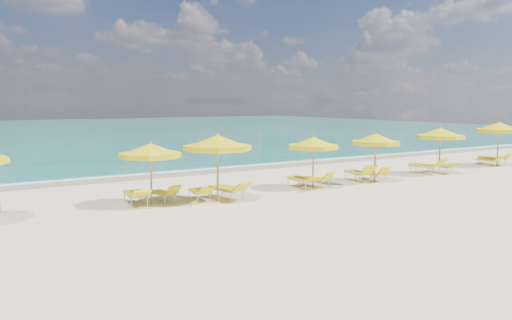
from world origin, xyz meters
TOP-DOWN VIEW (x-y plane):
  - ground_plane at (0.00, 0.00)m, footprint 120.00×120.00m
  - ocean at (0.00, 48.00)m, footprint 120.00×80.00m
  - wet_sand_band at (0.00, 7.40)m, footprint 120.00×2.60m
  - foam_line at (0.00, 8.20)m, footprint 120.00×1.20m
  - whitecap_near at (-6.00, 17.00)m, footprint 14.00×0.36m
  - whitecap_far at (8.00, 24.00)m, footprint 18.00×0.30m
  - umbrella_2 at (-5.18, 0.37)m, footprint 3.00×3.00m
  - umbrella_3 at (-2.86, -0.39)m, footprint 3.22×3.22m
  - umbrella_4 at (1.99, 0.02)m, footprint 2.76×2.76m
  - umbrella_5 at (5.46, -0.20)m, footprint 2.94×2.94m
  - umbrella_6 at (10.16, -0.11)m, footprint 3.01×3.01m
  - umbrella_7 at (15.78, 0.24)m, footprint 3.39×3.39m
  - lounger_2_left at (-5.67, 0.68)m, footprint 0.82×1.99m
  - lounger_2_right at (-4.63, 0.66)m, footprint 0.80×1.62m
  - lounger_3_left at (-3.33, 0.22)m, footprint 0.74×1.72m
  - lounger_3_right at (-2.31, -0.11)m, footprint 1.00×2.06m
  - lounger_4_left at (1.62, 0.26)m, footprint 0.64×1.92m
  - lounger_4_right at (2.37, 0.28)m, footprint 0.82×1.70m
  - lounger_5_left at (4.98, 0.38)m, footprint 0.97×1.98m
  - lounger_5_right at (5.83, 0.12)m, footprint 0.80×1.63m
  - lounger_6_left at (9.64, 0.35)m, footprint 0.94×2.00m
  - lounger_6_right at (10.68, 0.18)m, footprint 0.72×1.75m
  - lounger_7_left at (15.41, 0.56)m, footprint 0.58×1.62m
  - lounger_7_right at (16.22, 0.79)m, footprint 0.68×2.00m

SIDE VIEW (x-z plane):
  - ground_plane at x=0.00m, z-range 0.00..0.00m
  - ocean at x=0.00m, z-range -0.15..0.15m
  - wet_sand_band at x=0.00m, z-range -0.01..0.01m
  - foam_line at x=0.00m, z-range -0.01..0.01m
  - whitecap_near at x=-6.00m, z-range -0.03..0.03m
  - whitecap_far at x=8.00m, z-range -0.03..0.03m
  - lounger_2_right at x=-4.63m, z-range -0.18..0.57m
  - lounger_3_left at x=-3.33m, z-range -0.14..0.54m
  - lounger_5_right at x=5.83m, z-range -0.19..0.59m
  - lounger_7_left at x=15.41m, z-range -0.17..0.58m
  - lounger_6_right at x=10.68m, z-range -0.13..0.54m
  - lounger_4_right at x=2.37m, z-range -0.18..0.60m
  - lounger_4_left at x=1.62m, z-range -0.14..0.60m
  - lounger_2_left at x=-5.67m, z-range -0.14..0.60m
  - lounger_7_right at x=16.22m, z-range -0.15..0.62m
  - lounger_5_left at x=4.98m, z-range -0.21..0.69m
  - lounger_3_right at x=-2.31m, z-range -0.18..0.65m
  - lounger_6_left at x=9.64m, z-range -0.23..0.72m
  - umbrella_4 at x=1.99m, z-range 0.80..3.08m
  - umbrella_2 at x=-5.18m, z-range 0.81..3.12m
  - umbrella_5 at x=5.46m, z-range 0.82..3.14m
  - umbrella_6 at x=10.16m, z-range 0.86..3.31m
  - umbrella_3 at x=-2.86m, z-range 0.91..3.48m
  - umbrella_7 at x=15.78m, z-range 0.92..3.53m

